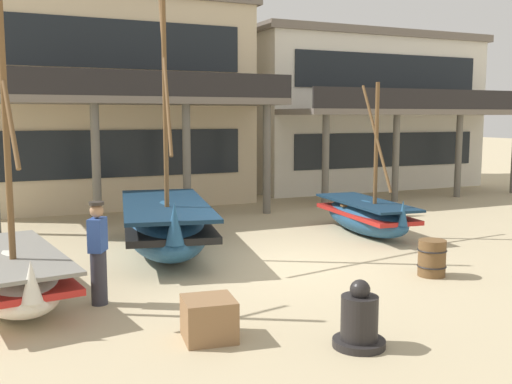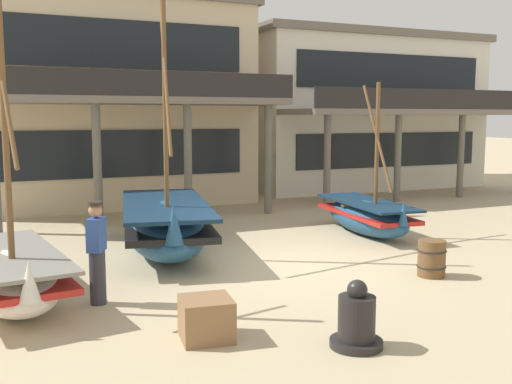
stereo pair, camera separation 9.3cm
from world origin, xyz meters
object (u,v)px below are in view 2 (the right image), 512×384
Objects in this scene: fishing_boat_near_left at (367,215)px; capstan_winch at (357,321)px; harbor_building_annex at (348,111)px; fishing_boat_far_right at (8,274)px; wooden_barrel at (432,258)px; cargo_crate at (206,319)px; harbor_building_main at (109,102)px; fishing_boat_centre_large at (166,224)px; fisherman_by_hull at (97,254)px.

fishing_boat_near_left reaches higher than capstan_winch.
capstan_winch is 19.47m from harbor_building_annex.
fishing_boat_far_right is 7.56m from wooden_barrel.
cargo_crate is 14.77m from harbor_building_main.
fishing_boat_far_right reaches higher than fishing_boat_near_left.
harbor_building_annex is at bearing 4.59° from harbor_building_main.
wooden_barrel is at bearing -74.56° from harbor_building_main.
harbor_building_main is at bearing 91.30° from capstan_winch.
fishing_boat_near_left is 5.60× the size of cargo_crate.
fishing_boat_far_right is (-3.32, -2.49, -0.15)m from fishing_boat_centre_large.
fishing_boat_centre_large reaches higher than wooden_barrel.
harbor_building_annex is at bearing 44.87° from fisherman_by_hull.
harbor_building_annex is (12.00, 15.20, 2.95)m from cargo_crate.
wooden_barrel is 0.07× the size of harbor_building_annex.
capstan_winch is 1.32× the size of cargo_crate.
fishing_boat_near_left is at bearing 54.47° from capstan_winch.
fisherman_by_hull is (-7.31, -3.05, 0.35)m from fishing_boat_near_left.
fishing_boat_near_left is at bearing 72.67° from wooden_barrel.
capstan_winch is (4.14, -3.89, -0.13)m from fishing_boat_far_right.
fisherman_by_hull is 12.73m from harbor_building_main.
fisherman_by_hull is 18.64m from harbor_building_annex.
wooden_barrel is 5.14m from cargo_crate.
capstan_winch is 0.10× the size of harbor_building_main.
fisherman_by_hull is at bearing -122.42° from fishing_boat_centre_large.
capstan_winch is at bearing -48.89° from fisherman_by_hull.
fishing_boat_near_left reaches higher than fisherman_by_hull.
wooden_barrel is (-1.22, -3.92, -0.14)m from fishing_boat_near_left.
fishing_boat_near_left is 5.31m from fishing_boat_centre_large.
cargo_crate is 0.07× the size of harbor_building_annex.
fishing_boat_centre_large is 3.74m from fisherman_by_hull.
fishing_boat_near_left is at bearing -1.10° from fishing_boat_centre_large.
harbor_building_annex reaches higher than capstan_winch.
fishing_boat_far_right is at bearing 168.31° from wooden_barrel.
fishing_boat_far_right reaches higher than fisherman_by_hull.
fishing_boat_centre_large is 1.31× the size of fishing_boat_far_right.
harbor_building_annex is at bearing 40.66° from fishing_boat_far_right.
fishing_boat_far_right reaches higher than capstan_winch.
cargo_crate is at bearing -128.29° from harbor_building_annex.
fisherman_by_hull is (-2.00, -3.15, 0.20)m from fishing_boat_centre_large.
fisherman_by_hull reaches higher than cargo_crate.
fishing_boat_centre_large is at bearing 135.40° from wooden_barrel.
fishing_boat_centre_large reaches higher than cargo_crate.
harbor_building_annex is (10.28, 16.28, 2.89)m from capstan_winch.
harbor_building_annex is (14.42, 12.39, 2.75)m from fishing_boat_far_right.
fishing_boat_near_left is at bearing -120.10° from harbor_building_annex.
fishing_boat_far_right is at bearing 130.76° from cargo_crate.
harbor_building_main is at bearing 87.01° from fishing_boat_centre_large.
wooden_barrel is at bearing -8.20° from fisherman_by_hull.
wooden_barrel is (4.08, -4.03, -0.29)m from fishing_boat_centre_large.
fishing_boat_centre_large is 5.39m from cargo_crate.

